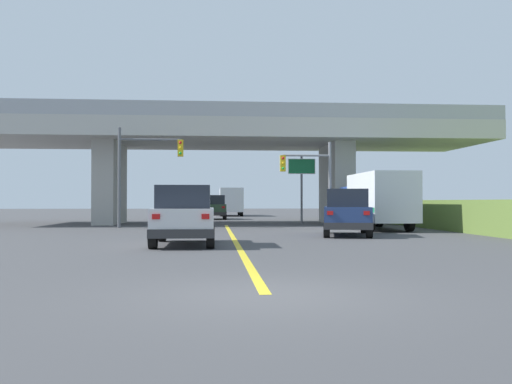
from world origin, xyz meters
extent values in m
plane|color=#424244|center=(0.00, 28.98, 0.00)|extent=(160.00, 160.00, 0.00)
cube|color=#B7B5AD|center=(0.00, 28.98, 6.01)|extent=(34.78, 9.22, 1.20)
cube|color=#A8A69F|center=(-7.67, 28.98, 2.71)|extent=(1.35, 5.53, 5.41)
cube|color=#A8A69F|center=(7.67, 28.98, 2.71)|extent=(1.35, 5.53, 5.41)
cube|color=#9EA0A5|center=(0.00, 24.52, 7.06)|extent=(34.78, 0.20, 0.90)
cube|color=#9EA0A5|center=(0.00, 33.44, 7.06)|extent=(34.78, 0.20, 0.90)
cube|color=yellow|center=(0.00, 13.04, 0.00)|extent=(0.20, 26.08, 0.01)
cube|color=silver|center=(-1.81, 10.45, 0.81)|extent=(2.00, 4.38, 0.90)
cube|color=#1E232D|center=(-1.81, 10.12, 1.64)|extent=(1.76, 2.41, 0.76)
cube|color=#2D2D30|center=(-1.81, 8.31, 0.50)|extent=(2.04, 0.20, 0.28)
cube|color=red|center=(-2.56, 8.24, 1.03)|extent=(0.24, 0.06, 0.16)
cube|color=red|center=(-1.06, 8.24, 1.03)|extent=(0.24, 0.06, 0.16)
cylinder|color=black|center=(-2.71, 12.08, 0.36)|extent=(0.26, 0.72, 0.72)
cylinder|color=black|center=(-0.91, 12.08, 0.36)|extent=(0.26, 0.72, 0.72)
cylinder|color=black|center=(-2.71, 8.81, 0.36)|extent=(0.26, 0.72, 0.72)
cylinder|color=black|center=(-0.91, 8.81, 0.36)|extent=(0.26, 0.72, 0.72)
cube|color=navy|center=(5.03, 15.22, 0.81)|extent=(2.82, 4.88, 0.90)
cube|color=#1E232D|center=(4.96, 14.88, 1.64)|extent=(2.17, 2.81, 0.76)
cube|color=#2D2D30|center=(4.57, 13.03, 0.50)|extent=(1.96, 0.60, 0.28)
cube|color=red|center=(3.85, 13.10, 1.03)|extent=(0.25, 0.11, 0.16)
cube|color=red|center=(5.26, 12.81, 1.03)|extent=(0.25, 0.11, 0.16)
cylinder|color=black|center=(4.54, 17.10, 0.36)|extent=(0.40, 0.76, 0.72)
cylinder|color=black|center=(6.23, 16.75, 0.36)|extent=(0.40, 0.76, 0.72)
cylinder|color=black|center=(3.83, 13.69, 0.36)|extent=(0.40, 0.76, 0.72)
cylinder|color=black|center=(5.51, 13.34, 0.36)|extent=(0.40, 0.76, 0.72)
cube|color=navy|center=(7.94, 23.25, 1.40)|extent=(2.20, 2.00, 1.90)
cube|color=silver|center=(7.94, 19.52, 1.71)|extent=(2.31, 5.44, 2.52)
cube|color=#197F4C|center=(7.94, 19.52, 1.08)|extent=(2.33, 5.33, 0.24)
cylinder|color=black|center=(6.94, 23.25, 0.45)|extent=(0.30, 0.90, 0.90)
cylinder|color=black|center=(8.94, 23.25, 0.45)|extent=(0.30, 0.90, 0.90)
cylinder|color=black|center=(6.94, 18.16, 0.45)|extent=(0.30, 0.90, 0.90)
cylinder|color=black|center=(8.94, 18.16, 0.45)|extent=(0.30, 0.90, 0.90)
cube|color=#2D4C33|center=(-0.69, 38.23, 0.81)|extent=(1.92, 4.33, 0.90)
cube|color=#1E232D|center=(-0.69, 37.90, 1.64)|extent=(1.69, 2.38, 0.76)
cube|color=#2D2D30|center=(-0.69, 36.11, 0.50)|extent=(1.96, 0.20, 0.28)
cube|color=red|center=(-1.41, 36.04, 1.03)|extent=(0.24, 0.06, 0.16)
cube|color=red|center=(0.03, 36.04, 1.03)|extent=(0.24, 0.06, 0.16)
cylinder|color=black|center=(-1.55, 39.84, 0.36)|extent=(0.26, 0.72, 0.72)
cylinder|color=black|center=(0.17, 39.84, 0.36)|extent=(0.26, 0.72, 0.72)
cylinder|color=black|center=(-1.55, 36.61, 0.36)|extent=(0.26, 0.72, 0.72)
cylinder|color=black|center=(0.17, 36.61, 0.36)|extent=(0.26, 0.72, 0.72)
cylinder|color=slate|center=(6.12, 23.74, 2.52)|extent=(0.18, 0.18, 5.04)
cylinder|color=slate|center=(4.71, 23.74, 4.23)|extent=(2.82, 0.12, 0.12)
cube|color=gold|center=(3.30, 23.74, 3.75)|extent=(0.32, 0.26, 0.96)
sphere|color=red|center=(3.30, 23.59, 4.05)|extent=(0.16, 0.16, 0.16)
sphere|color=gold|center=(3.30, 23.59, 3.75)|extent=(0.16, 0.16, 0.16)
sphere|color=green|center=(3.30, 23.59, 3.45)|extent=(0.16, 0.16, 0.16)
cylinder|color=#56595E|center=(-6.12, 23.09, 2.84)|extent=(0.18, 0.18, 5.68)
cylinder|color=#56595E|center=(-4.40, 23.09, 5.02)|extent=(3.44, 0.12, 0.12)
cube|color=gold|center=(-2.68, 23.09, 4.54)|extent=(0.32, 0.26, 0.96)
sphere|color=red|center=(-2.68, 22.94, 4.84)|extent=(0.16, 0.16, 0.16)
sphere|color=gold|center=(-2.68, 22.94, 4.54)|extent=(0.16, 0.16, 0.16)
sphere|color=green|center=(-2.68, 22.94, 4.24)|extent=(0.16, 0.16, 0.16)
cylinder|color=#56595E|center=(4.98, 27.21, 2.23)|extent=(0.14, 0.14, 4.46)
cube|color=#146638|center=(4.98, 27.15, 3.80)|extent=(1.71, 0.08, 0.93)
cube|color=white|center=(4.98, 27.15, 3.80)|extent=(1.79, 0.04, 1.01)
cube|color=navy|center=(1.06, 52.03, 1.40)|extent=(2.20, 2.00, 1.90)
cube|color=silver|center=(1.06, 48.43, 1.66)|extent=(2.31, 5.20, 2.41)
cube|color=#B26619|center=(1.06, 48.43, 1.05)|extent=(2.33, 5.10, 0.24)
cylinder|color=black|center=(0.06, 52.03, 0.45)|extent=(0.30, 0.90, 0.90)
cylinder|color=black|center=(2.06, 52.03, 0.45)|extent=(0.30, 0.90, 0.90)
cylinder|color=black|center=(0.06, 47.13, 0.45)|extent=(0.30, 0.90, 0.90)
cylinder|color=black|center=(2.06, 47.13, 0.45)|extent=(0.30, 0.90, 0.90)
camera|label=1|loc=(-0.85, -8.84, 1.49)|focal=39.02mm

